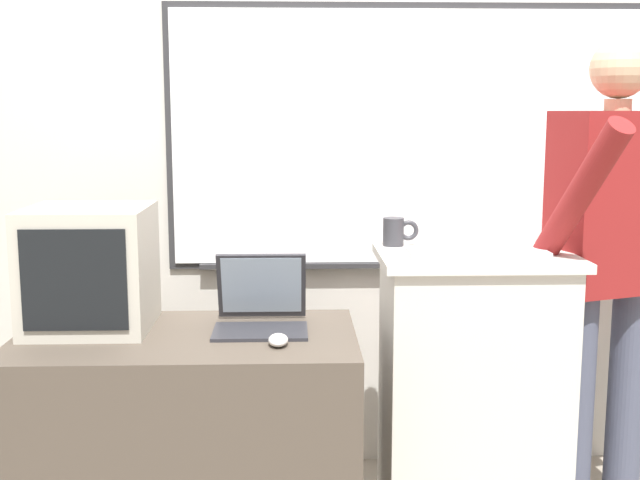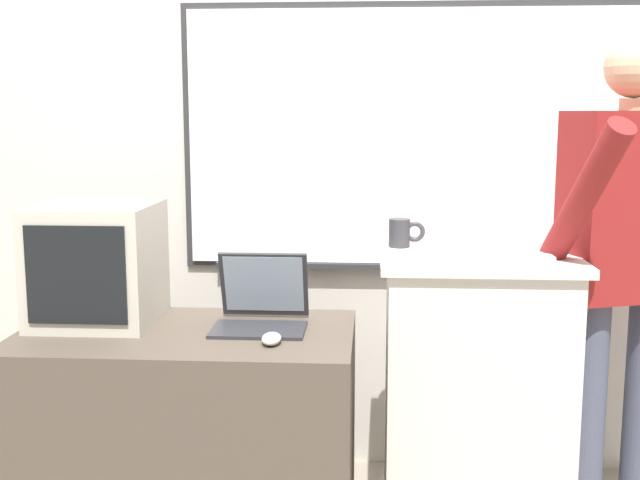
# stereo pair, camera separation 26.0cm
# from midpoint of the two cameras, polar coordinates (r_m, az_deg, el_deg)

# --- Properties ---
(back_wall) EXTENTS (6.40, 0.17, 2.74)m
(back_wall) POSITION_cam_midpoint_polar(r_m,az_deg,el_deg) (3.25, 0.88, 7.61)
(back_wall) COLOR beige
(back_wall) RESTS_ON ground_plane
(lectern_podium) EXTENTS (0.65, 0.45, 0.99)m
(lectern_podium) POSITION_cam_midpoint_polar(r_m,az_deg,el_deg) (2.81, 8.10, -10.89)
(lectern_podium) COLOR beige
(lectern_podium) RESTS_ON ground_plane
(side_desk) EXTENTS (1.08, 0.62, 0.75)m
(side_desk) POSITION_cam_midpoint_polar(r_m,az_deg,el_deg) (2.75, -12.08, -14.19)
(side_desk) COLOR #4C4238
(side_desk) RESTS_ON ground_plane
(person_presenter) EXTENTS (0.59, 0.64, 1.70)m
(person_presenter) POSITION_cam_midpoint_polar(r_m,az_deg,el_deg) (2.91, 17.59, -0.70)
(person_presenter) COLOR #474C60
(person_presenter) RESTS_ON ground_plane
(laptop) EXTENTS (0.30, 0.29, 0.24)m
(laptop) POSITION_cam_midpoint_polar(r_m,az_deg,el_deg) (2.66, -7.01, -4.53)
(laptop) COLOR #28282D
(laptop) RESTS_ON side_desk
(wireless_keyboard) EXTENTS (0.45, 0.15, 0.02)m
(wireless_keyboard) POSITION_cam_midpoint_polar(r_m,az_deg,el_deg) (2.62, 8.38, -0.95)
(wireless_keyboard) COLOR silver
(wireless_keyboard) RESTS_ON lectern_podium
(computer_mouse_by_laptop) EXTENTS (0.06, 0.10, 0.03)m
(computer_mouse_by_laptop) POSITION_cam_midpoint_polar(r_m,az_deg,el_deg) (2.46, -6.05, -7.13)
(computer_mouse_by_laptop) COLOR silver
(computer_mouse_by_laptop) RESTS_ON side_desk
(crt_monitor) EXTENTS (0.39, 0.39, 0.40)m
(crt_monitor) POSITION_cam_midpoint_polar(r_m,az_deg,el_deg) (2.74, -18.69, -1.92)
(crt_monitor) COLOR #BCB7A8
(crt_monitor) RESTS_ON side_desk
(coffee_mug) EXTENTS (0.12, 0.07, 0.10)m
(coffee_mug) POSITION_cam_midpoint_polar(r_m,az_deg,el_deg) (2.79, 2.74, 0.58)
(coffee_mug) COLOR #333338
(coffee_mug) RESTS_ON lectern_podium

